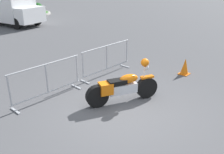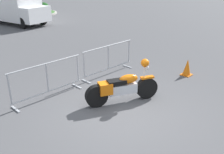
{
  "view_description": "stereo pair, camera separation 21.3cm",
  "coord_description": "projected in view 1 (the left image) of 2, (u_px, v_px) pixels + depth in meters",
  "views": [
    {
      "loc": [
        -4.46,
        -3.56,
        3.39
      ],
      "look_at": [
        0.48,
        0.75,
        0.65
      ],
      "focal_mm": 40.0,
      "sensor_mm": 36.0,
      "label": 1
    },
    {
      "loc": [
        -4.32,
        -3.71,
        3.39
      ],
      "look_at": [
        0.48,
        0.75,
        0.65
      ],
      "focal_mm": 40.0,
      "sensor_mm": 36.0,
      "label": 2
    }
  ],
  "objects": [
    {
      "name": "ground_plane",
      "position": [
        121.0,
        112.0,
        6.57
      ],
      "size": [
        120.0,
        120.0,
        0.0
      ],
      "primitive_type": "plane",
      "color": "#4C4C4F"
    },
    {
      "name": "crowd_barrier_far",
      "position": [
        107.0,
        59.0,
        8.85
      ],
      "size": [
        2.3,
        0.52,
        1.07
      ],
      "rotation": [
        0.0,
        0.0,
        -0.04
      ],
      "color": "#9EA0A5",
      "rests_on": "ground"
    },
    {
      "name": "motorcycle",
      "position": [
        123.0,
        87.0,
        6.94
      ],
      "size": [
        1.98,
        1.14,
        1.21
      ],
      "rotation": [
        0.0,
        0.0,
        -0.48
      ],
      "color": "black",
      "rests_on": "ground"
    },
    {
      "name": "traffic_cone",
      "position": [
        185.0,
        67.0,
        8.93
      ],
      "size": [
        0.34,
        0.34,
        0.59
      ],
      "color": "orange",
      "rests_on": "ground"
    },
    {
      "name": "delivery_van",
      "position": [
        7.0,
        6.0,
        17.33
      ],
      "size": [
        2.71,
        5.24,
        2.31
      ],
      "rotation": [
        0.0,
        0.0,
        -1.41
      ],
      "color": "white",
      "rests_on": "ground"
    },
    {
      "name": "crowd_barrier_near",
      "position": [
        47.0,
        81.0,
        7.09
      ],
      "size": [
        2.3,
        0.52,
        1.07
      ],
      "rotation": [
        0.0,
        0.0,
        -0.04
      ],
      "color": "#9EA0A5",
      "rests_on": "ground"
    },
    {
      "name": "planter_island",
      "position": [
        30.0,
        12.0,
        22.07
      ],
      "size": [
        3.74,
        3.74,
        0.95
      ],
      "color": "#ADA89E",
      "rests_on": "ground"
    }
  ]
}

